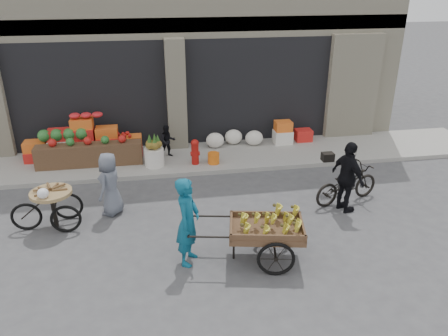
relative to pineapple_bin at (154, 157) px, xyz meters
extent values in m
plane|color=#424244|center=(0.75, -3.60, -0.37)|extent=(80.00, 80.00, 0.00)
cube|color=gray|center=(0.75, 0.50, -0.31)|extent=(18.00, 2.20, 0.12)
cube|color=beige|center=(0.75, 4.60, 3.13)|extent=(14.00, 6.00, 7.00)
cube|color=gray|center=(0.75, 1.75, 3.23)|extent=(14.00, 0.30, 0.40)
cube|color=black|center=(-1.73, 2.40, 1.30)|extent=(4.40, 1.60, 3.10)
cube|color=black|center=(3.23, 2.40, 1.30)|extent=(4.40, 1.60, 3.10)
cube|color=beige|center=(0.75, 1.55, 1.30)|extent=(0.55, 0.80, 3.22)
cube|color=brown|center=(-1.73, 0.35, 0.05)|extent=(2.80, 0.45, 0.60)
sphere|color=#1E5923|center=(-2.42, 0.85, 0.49)|extent=(0.34, 0.34, 0.34)
cylinder|color=silver|center=(0.00, 0.00, 0.00)|extent=(0.52, 0.52, 0.50)
cylinder|color=#A5140F|center=(1.10, -0.05, 0.03)|extent=(0.20, 0.20, 0.56)
sphere|color=#A5140F|center=(1.10, -0.05, 0.35)|extent=(0.22, 0.22, 0.22)
cylinder|color=orange|center=(1.60, -0.10, -0.10)|extent=(0.32, 0.32, 0.30)
ellipsoid|color=silver|center=(2.42, 1.10, -0.03)|extent=(1.70, 0.60, 0.44)
imported|color=black|center=(0.40, 0.60, 0.21)|extent=(0.51, 0.43, 0.93)
cube|color=brown|center=(1.92, -4.48, 0.25)|extent=(1.49, 1.12, 0.12)
torus|color=black|center=(1.97, -4.98, -0.03)|extent=(0.67, 0.19, 0.68)
torus|color=black|center=(2.16, -4.04, -0.03)|extent=(0.67, 0.19, 0.68)
cylinder|color=black|center=(1.34, -4.36, -0.09)|extent=(0.05, 0.05, 0.56)
imported|color=#0E536F|center=(0.51, -4.30, 0.48)|extent=(0.61, 0.73, 1.69)
cylinder|color=#9E7F51|center=(-2.13, -2.62, 0.43)|extent=(0.89, 0.89, 0.07)
cube|color=black|center=(-2.13, -2.62, 0.03)|extent=(0.08, 0.08, 0.80)
torus|color=black|center=(-1.87, -2.88, -0.06)|extent=(0.62, 0.10, 0.62)
torus|color=black|center=(-1.90, -2.32, -0.06)|extent=(0.62, 0.10, 0.62)
torus|color=black|center=(-2.68, -2.65, -0.06)|extent=(0.62, 0.10, 0.62)
imported|color=slate|center=(-0.99, -2.22, 0.34)|extent=(0.71, 0.82, 1.43)
imported|color=black|center=(4.34, -2.59, 0.08)|extent=(1.81, 1.06, 0.90)
imported|color=black|center=(4.14, -2.99, 0.45)|extent=(0.65, 1.03, 1.63)
camera|label=1|loc=(0.01, -11.03, 4.50)|focal=35.00mm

